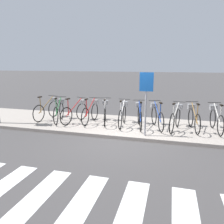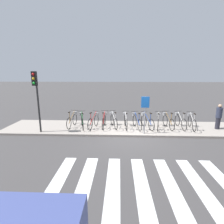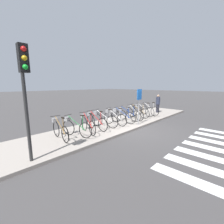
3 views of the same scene
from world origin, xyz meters
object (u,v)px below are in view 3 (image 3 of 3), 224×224
Objects in this scene: parked_bicycle_1 at (75,127)px; parked_bicycle_9 at (137,111)px; parked_bicycle_6 at (122,116)px; traffic_light at (25,80)px; parked_bicycle_4 at (103,119)px; parked_bicycle_0 at (59,129)px; parked_bicycle_2 at (87,124)px; parked_bicycle_8 at (134,113)px; parked_bicycle_5 at (114,117)px; sign_post at (139,101)px; parked_bicycle_7 at (127,114)px; parked_bicycle_3 at (95,121)px; parked_bicycle_11 at (148,109)px; parked_bicycle_10 at (142,110)px; pedestrian at (158,103)px.

parked_bicycle_1 is 0.98× the size of parked_bicycle_9.
traffic_light is at bearing -169.24° from parked_bicycle_6.
parked_bicycle_0 is at bearing 179.94° from parked_bicycle_4.
parked_bicycle_8 is (3.95, -0.01, 0.00)m from parked_bicycle_2.
sign_post is (0.99, -1.07, 0.98)m from parked_bicycle_5.
parked_bicycle_7 is 0.69m from parked_bicycle_8.
traffic_light is at bearing -169.64° from parked_bicycle_7.
parked_bicycle_0 is 0.81× the size of sign_post.
parked_bicycle_3 is at bearing 10.49° from parked_bicycle_2.
parked_bicycle_7 is at bearing 179.34° from parked_bicycle_11.
parked_bicycle_3 is 2.64m from parked_bicycle_7.
traffic_light is at bearing -171.45° from parked_bicycle_10.
parked_bicycle_3 is 2.79m from sign_post.
parked_bicycle_6 is at bearing 0.13° from parked_bicycle_1.
parked_bicycle_8 is at bearing 1.16° from parked_bicycle_6.
parked_bicycle_10 is 0.81× the size of sign_post.
sign_post reaches higher than parked_bicycle_2.
parked_bicycle_2 is 3.27m from parked_bicycle_7.
parked_bicycle_2 is 0.99× the size of parked_bicycle_6.
parked_bicycle_9 is (5.96, -0.02, 0.00)m from parked_bicycle_0.
parked_bicycle_10 is at bearing 3.88° from parked_bicycle_6.
parked_bicycle_7 and parked_bicycle_9 have the same top height.
parked_bicycle_3 is 3.33m from parked_bicycle_8.
parked_bicycle_6 is 1.94m from parked_bicycle_9.
parked_bicycle_11 is (7.35, -0.14, 0.00)m from parked_bicycle_0.
parked_bicycle_11 is at bearing 0.50° from parked_bicycle_8.
pedestrian is at bearing 0.37° from parked_bicycle_1.
traffic_light reaches higher than parked_bicycle_4.
parked_bicycle_5 is 4.00m from parked_bicycle_11.
parked_bicycle_9 is at bearing 1.85° from parked_bicycle_1.
parked_bicycle_1 is 5.30m from parked_bicycle_9.
sign_post reaches higher than parked_bicycle_11.
parked_bicycle_4 is at bearing 178.73° from pedestrian.
parked_bicycle_6 is at bearing -179.47° from pedestrian.
sign_post reaches higher than parked_bicycle_0.
traffic_light reaches higher than parked_bicycle_3.
parked_bicycle_4 is 3.36m from parked_bicycle_9.
parked_bicycle_4 is at bearing 179.62° from parked_bicycle_9.
parked_bicycle_6 is 0.98× the size of parked_bicycle_11.
parked_bicycle_8 is 3.60m from pedestrian.
parked_bicycle_11 is 3.33m from sign_post.
parked_bicycle_2 and parked_bicycle_11 have the same top height.
parked_bicycle_0 is 1.39m from parked_bicycle_2.
pedestrian is (6.91, -0.11, 0.34)m from parked_bicycle_3.
parked_bicycle_11 is at bearing 7.07° from traffic_light.
sign_post is at bearing 0.50° from traffic_light.
parked_bicycle_1 is at bearing -178.20° from parked_bicycle_10.
parked_bicycle_8 is at bearing -1.02° from parked_bicycle_5.
parked_bicycle_10 is (0.75, 0.02, 0.00)m from parked_bicycle_9.
parked_bicycle_2 is 5.97m from parked_bicycle_11.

